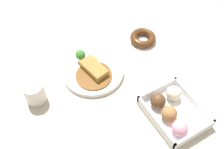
% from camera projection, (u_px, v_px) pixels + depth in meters
% --- Properties ---
extents(ground_plane, '(1.60, 1.60, 0.00)m').
position_uv_depth(ground_plane, '(123.00, 95.00, 0.98)').
color(ground_plane, '#B2A893').
extents(curry_plate, '(0.23, 0.23, 0.07)m').
position_uv_depth(curry_plate, '(93.00, 70.00, 1.03)').
color(curry_plate, white).
rests_on(curry_plate, ground_plane).
extents(donut_box, '(0.20, 0.16, 0.06)m').
position_uv_depth(donut_box, '(172.00, 111.00, 0.91)').
color(donut_box, white).
rests_on(donut_box, ground_plane).
extents(chocolate_ring_donut, '(0.15, 0.15, 0.03)m').
position_uv_depth(chocolate_ring_donut, '(143.00, 38.00, 1.14)').
color(chocolate_ring_donut, white).
rests_on(chocolate_ring_donut, ground_plane).
extents(coffee_mug, '(0.07, 0.07, 0.08)m').
position_uv_depth(coffee_mug, '(35.00, 93.00, 0.94)').
color(coffee_mug, silver).
rests_on(coffee_mug, ground_plane).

